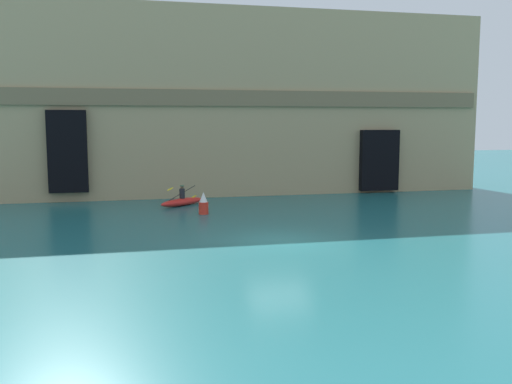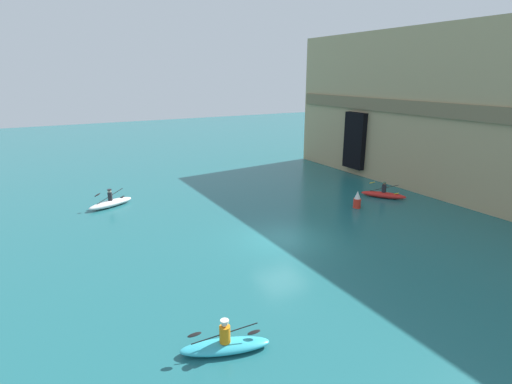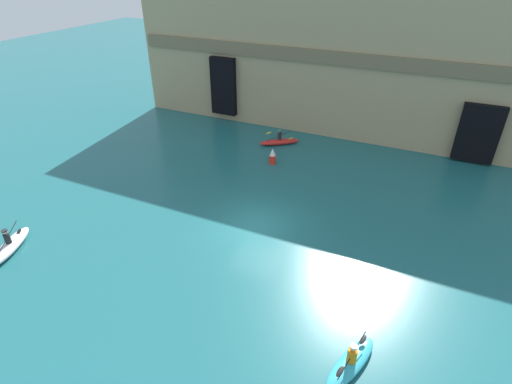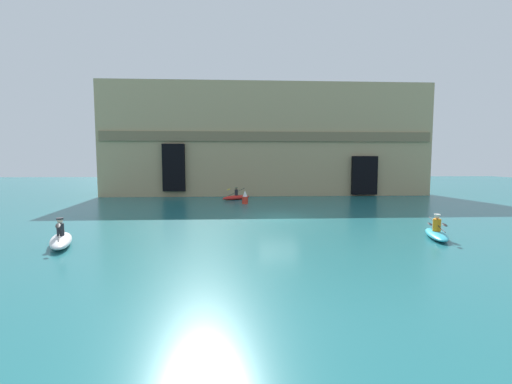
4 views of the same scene
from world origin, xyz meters
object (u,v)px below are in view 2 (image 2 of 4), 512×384
(kayak_red, at_px, (383,194))
(kayak_cyan, at_px, (225,345))
(marker_buoy, at_px, (357,200))
(kayak_white, at_px, (111,203))

(kayak_red, distance_m, kayak_cyan, 19.15)
(kayak_red, bearing_deg, kayak_cyan, -97.45)
(kayak_red, bearing_deg, marker_buoy, -113.59)
(marker_buoy, bearing_deg, kayak_cyan, -57.34)
(marker_buoy, bearing_deg, kayak_red, 103.27)
(kayak_cyan, bearing_deg, kayak_white, -69.50)
(kayak_white, bearing_deg, marker_buoy, -52.60)
(kayak_white, distance_m, kayak_cyan, 16.78)
(kayak_red, xyz_separation_m, marker_buoy, (0.75, -3.18, 0.27))
(kayak_white, distance_m, marker_buoy, 16.25)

